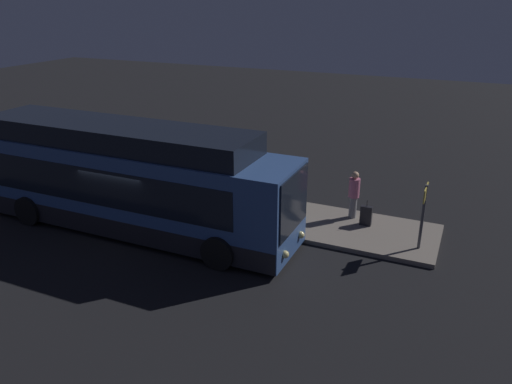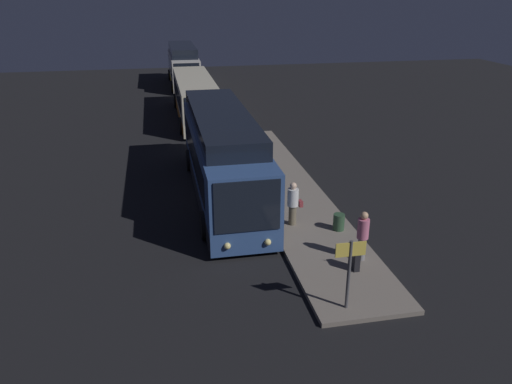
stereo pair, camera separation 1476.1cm
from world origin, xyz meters
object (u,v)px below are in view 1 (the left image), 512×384
passenger_with_bags (354,193)px  trash_bin (294,199)px  suitcase (366,216)px  sign_post (424,207)px  passenger_waiting (258,195)px  passenger_boarding (173,187)px  bus_lead (129,183)px

passenger_with_bags → trash_bin: (-2.30, 0.03, -0.65)m
passenger_with_bags → suitcase: passenger_with_bags is taller
sign_post → passenger_waiting: bearing=-179.1°
sign_post → trash_bin: 5.23m
passenger_boarding → passenger_with_bags: 6.81m
bus_lead → suitcase: (7.69, 3.35, -1.23)m
sign_post → bus_lead: bearing=-166.6°
passenger_boarding → suitcase: (7.11, 1.51, -0.52)m
passenger_waiting → suitcase: bearing=11.0°
passenger_with_bags → suitcase: 0.97m
passenger_waiting → trash_bin: size_ratio=2.73×
passenger_boarding → sign_post: (9.09, 0.45, 0.57)m
passenger_boarding → suitcase: passenger_boarding is taller
bus_lead → suitcase: 8.48m
suitcase → sign_post: bearing=-28.0°
passenger_waiting → sign_post: bearing=-5.2°
suitcase → sign_post: (1.98, -1.05, 1.09)m
bus_lead → passenger_waiting: bearing=29.0°
passenger_with_bags → sign_post: (2.57, -1.51, 0.48)m
suitcase → sign_post: sign_post is taller
passenger_waiting → trash_bin: 1.92m
sign_post → trash_bin: size_ratio=3.39×
bus_lead → passenger_boarding: bus_lead is taller
bus_lead → passenger_boarding: bearing=72.6°
passenger_waiting → trash_bin: passenger_waiting is taller
bus_lead → trash_bin: bus_lead is taller
bus_lead → suitcase: bearing=23.5°
passenger_waiting → passenger_with_bags: (3.12, 1.60, 0.03)m
sign_post → suitcase: bearing=152.0°
passenger_with_bags → trash_bin: bearing=-152.1°
passenger_boarding → passenger_with_bags: size_ratio=0.93×
bus_lead → trash_bin: size_ratio=18.74×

